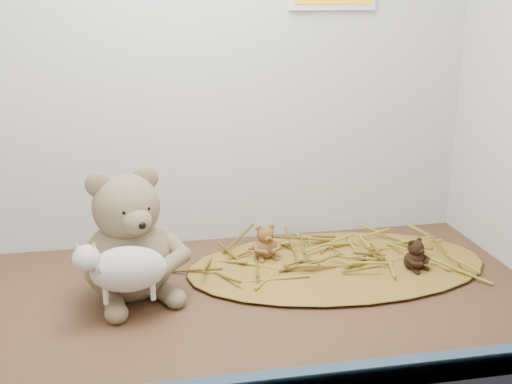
{
  "coord_description": "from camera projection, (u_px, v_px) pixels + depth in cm",
  "views": [
    {
      "loc": [
        -10.99,
        -100.57,
        51.6
      ],
      "look_at": [
        8.88,
        1.67,
        19.24
      ],
      "focal_mm": 45.0,
      "sensor_mm": 36.0,
      "label": 1
    }
  ],
  "objects": [
    {
      "name": "alcove_shell",
      "position": [
        195.0,
        35.0,
        1.07
      ],
      "size": [
        120.4,
        60.2,
        90.4
      ],
      "color": "#402916",
      "rests_on": "ground"
    },
    {
      "name": "main_teddy",
      "position": [
        127.0,
        234.0,
        1.11
      ],
      "size": [
        24.47,
        25.1,
        23.39
      ],
      "primitive_type": null,
      "rotation": [
        0.0,
        0.0,
        0.34
      ],
      "color": "#826C50",
      "rests_on": "shelf_floor"
    },
    {
      "name": "mini_teddy_tan",
      "position": [
        265.0,
        240.0,
        1.27
      ],
      "size": [
        6.42,
        6.68,
        6.98
      ],
      "primitive_type": null,
      "rotation": [
        0.0,
        0.0,
        0.14
      ],
      "color": "brown",
      "rests_on": "straw_bed"
    },
    {
      "name": "toy_lamb",
      "position": [
        128.0,
        269.0,
        1.04
      ],
      "size": [
        16.39,
        10.0,
        10.59
      ],
      "primitive_type": null,
      "color": "silver",
      "rests_on": "main_teddy"
    },
    {
      "name": "mini_teddy_brown",
      "position": [
        415.0,
        253.0,
        1.22
      ],
      "size": [
        6.81,
        6.95,
        6.23
      ],
      "primitive_type": null,
      "rotation": [
        0.0,
        0.0,
        0.44
      ],
      "color": "black",
      "rests_on": "straw_bed"
    },
    {
      "name": "straw_bed",
      "position": [
        338.0,
        265.0,
        1.26
      ],
      "size": [
        59.68,
        34.65,
        1.16
      ],
      "primitive_type": "ellipsoid",
      "color": "brown",
      "rests_on": "shelf_floor"
    }
  ]
}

